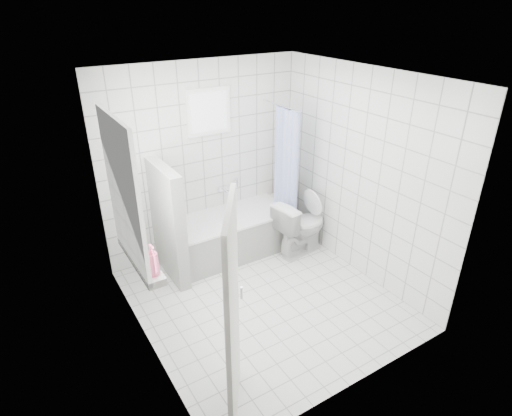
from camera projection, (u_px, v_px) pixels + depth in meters
ground at (263, 299)px, 5.15m from camera, size 3.00×3.00×0.00m
ceiling at (265, 77)px, 3.98m from camera, size 3.00×3.00×0.00m
wall_back at (203, 161)px, 5.71m from camera, size 2.80×0.02×2.60m
wall_front at (366, 271)px, 3.43m from camera, size 2.80×0.02×2.60m
wall_left at (136, 237)px, 3.90m from camera, size 0.02×3.00×2.60m
wall_right at (360, 176)px, 5.23m from camera, size 0.02×3.00×2.60m
window_left at (126, 195)px, 4.02m from camera, size 0.01×0.90×1.40m
window_back at (209, 112)px, 5.43m from camera, size 0.50×0.01×0.50m
window_sill at (141, 259)px, 4.37m from camera, size 0.18×1.02×0.08m
door at (233, 321)px, 3.34m from camera, size 0.47×0.69×2.00m
bathtub at (231, 235)px, 5.96m from camera, size 1.66×0.77×0.58m
partition_wall at (168, 223)px, 5.29m from camera, size 0.15×0.85×1.50m
tiled_ledge at (281, 211)px, 6.64m from camera, size 0.40×0.24×0.55m
toilet at (301, 226)px, 5.94m from camera, size 0.84×0.55×0.80m
curtain_rod at (280, 105)px, 5.54m from camera, size 0.02×0.80×0.02m
shower_curtain at (284, 173)px, 5.84m from camera, size 0.14×0.48×1.78m
tub_faucet at (224, 188)px, 6.01m from camera, size 0.18×0.06×0.06m
sill_bottles at (149, 257)px, 4.09m from camera, size 0.14×0.46×0.33m
ledge_bottles at (283, 189)px, 6.44m from camera, size 0.17×0.17×0.23m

